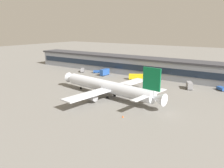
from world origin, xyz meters
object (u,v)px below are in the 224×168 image
Objects in this scene: pushback_tractor at (221,88)px; catering_truck at (105,72)px; belt_loader at (151,80)px; stair_truck at (189,85)px; traffic_cone_0 at (123,116)px; fuel_truck at (136,77)px; follow_me_car at (97,71)px; airliner at (108,87)px; crew_van at (82,70)px.

catering_truck is (-69.10, -3.63, 1.24)m from pushback_tractor.
belt_loader is at bearing 2.07° from catering_truck.
stair_truck is at bearing -157.23° from pushback_tractor.
pushback_tractor is 7.20× the size of traffic_cone_0.
fuel_truck is 32.29m from follow_me_car.
traffic_cone_0 is at bearing -43.10° from airliner.
belt_loader is at bearing 84.30° from airliner.
traffic_cone_0 is at bearing -45.48° from follow_me_car.
airliner is 12.25× the size of follow_me_car.
stair_truck reaches higher than fuel_truck.
catering_truck is at bearing 177.61° from stair_truck.
stair_truck is at bearing -2.39° from catering_truck.
fuel_truck reaches higher than traffic_cone_0.
airliner reaches higher than pushback_tractor.
belt_loader is at bearing 2.10° from fuel_truck.
crew_van reaches higher than pushback_tractor.
catering_truck is at bearing -177.93° from belt_loader.
crew_van is at bearing 177.63° from stair_truck.
fuel_truck reaches higher than crew_van.
airliner is at bearing -46.52° from follow_me_car.
pushback_tractor is 0.96× the size of crew_van.
fuel_truck is 1.59× the size of crew_van.
pushback_tractor is (40.32, 40.20, -3.66)m from airliner.
airliner is at bearing -80.95° from fuel_truck.
airliner is at bearing -51.79° from catering_truck.
fuel_truck is at bearing -4.98° from follow_me_car.
fuel_truck is at bearing -176.53° from pushback_tractor.
catering_truck is 9.90× the size of traffic_cone_0.
follow_me_car is at bearing 134.52° from traffic_cone_0.
catering_truck is at bearing 128.21° from airliner.
airliner reaches higher than belt_loader.
belt_loader is 1.25× the size of pushback_tractor.
catering_truck is (-28.78, 36.57, -2.41)m from airliner.
airliner is at bearing -37.58° from crew_van.
fuel_truck is at bearing 99.05° from airliner.
catering_truck is (-22.83, -0.82, 0.41)m from fuel_truck.
airliner is 6.54× the size of fuel_truck.
stair_truck is at bearing 80.51° from traffic_cone_0.
stair_truck is at bearing -5.26° from follow_me_car.
belt_loader is 1.19× the size of crew_van.
belt_loader is 1.02× the size of stair_truck.
airliner is 61.35m from crew_van.
belt_loader is at bearing 104.40° from traffic_cone_0.
stair_truck is (32.16, -3.12, 0.10)m from fuel_truck.
fuel_truck is 22.84m from catering_truck.
belt_loader is 56.08m from traffic_cone_0.
crew_van reaches higher than traffic_cone_0.
fuel_truck is at bearing 0.04° from crew_van.
airliner reaches higher than crew_van.
airliner is 10.86× the size of pushback_tractor.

